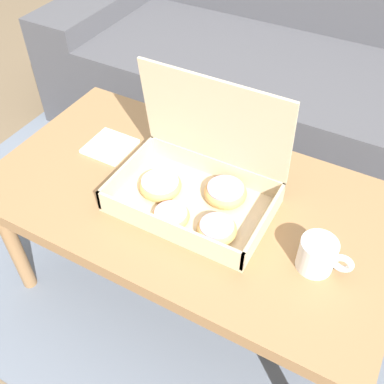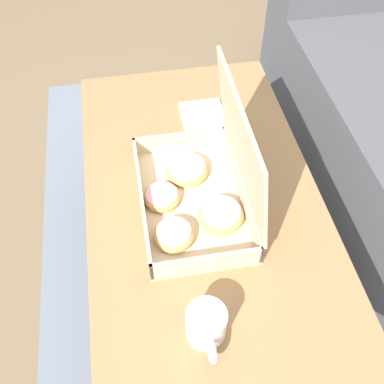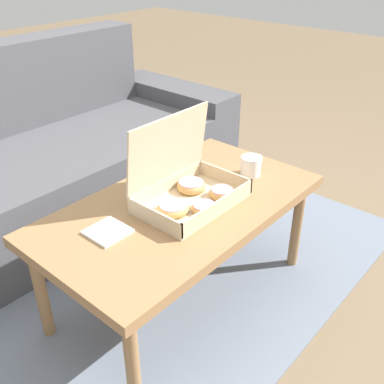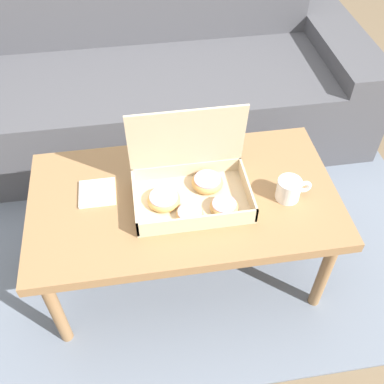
# 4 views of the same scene
# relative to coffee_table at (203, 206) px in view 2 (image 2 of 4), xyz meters

# --- Properties ---
(ground_plane) EXTENTS (12.00, 12.00, 0.00)m
(ground_plane) POSITION_rel_coffee_table_xyz_m (0.00, 0.14, -0.41)
(ground_plane) COLOR #756047
(area_rug) EXTENTS (2.26, 1.94, 0.01)m
(area_rug) POSITION_rel_coffee_table_xyz_m (0.00, 0.44, -0.41)
(area_rug) COLOR slate
(area_rug) RESTS_ON ground_plane
(coffee_table) EXTENTS (1.09, 0.60, 0.46)m
(coffee_table) POSITION_rel_coffee_table_xyz_m (0.00, 0.00, 0.00)
(coffee_table) COLOR #997047
(coffee_table) RESTS_ON ground_plane
(pastry_box) EXTENTS (0.40, 0.26, 0.32)m
(pastry_box) POSITION_rel_coffee_table_xyz_m (0.03, -0.01, 0.10)
(pastry_box) COLOR beige
(pastry_box) RESTS_ON coffee_table
(coffee_mug) EXTENTS (0.12, 0.08, 0.08)m
(coffee_mug) POSITION_rel_coffee_table_xyz_m (0.36, -0.06, 0.09)
(coffee_mug) COLOR white
(coffee_mug) RESTS_ON coffee_table
(napkin_stack) EXTENTS (0.13, 0.13, 0.01)m
(napkin_stack) POSITION_rel_coffee_table_xyz_m (-0.30, 0.06, 0.05)
(napkin_stack) COLOR white
(napkin_stack) RESTS_ON coffee_table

